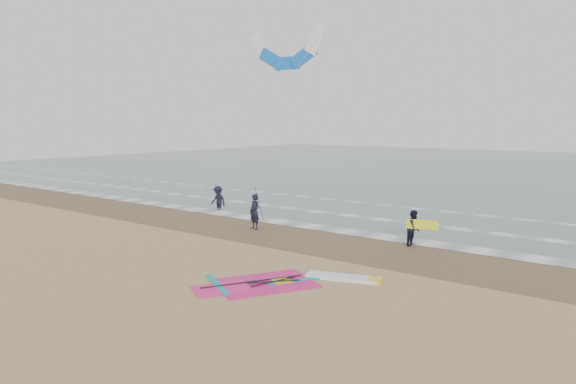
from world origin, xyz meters
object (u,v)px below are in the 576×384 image
Objects in this scene: person_standing at (255,212)px; surf_kite at (287,53)px; person_wading at (218,195)px; person_walking at (414,228)px; windsurf_rig at (287,282)px.

surf_kite is (-3.40, 7.21, 8.60)m from person_standing.
person_standing reaches higher than person_wading.
person_wading is at bearing 85.73° from person_walking.
person_walking is 15.19m from surf_kite.
person_wading is 9.73m from surf_kite.
person_wading reaches higher than windsurf_rig.
person_standing is at bearing 104.34° from person_walking.
person_wading is 0.18× the size of surf_kite.
windsurf_rig is 8.75m from person_standing.
surf_kite reaches higher than person_standing.
surf_kite is (-11.05, 5.73, 8.71)m from person_walking.
surf_kite is (2.30, 3.93, 8.60)m from person_wading.
windsurf_rig is at bearing -35.46° from person_wading.
person_wading is (-12.09, 9.19, 0.84)m from windsurf_rig.
person_standing is at bearing -28.13° from person_wading.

